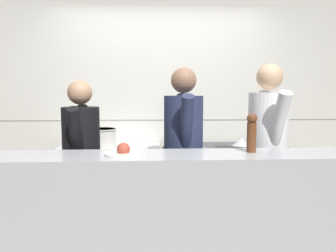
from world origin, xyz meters
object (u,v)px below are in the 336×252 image
(plated_dish_main, at_px, (123,152))
(pepper_mill, at_px, (252,132))
(stock_pot, at_px, (103,138))
(chefs_knife, at_px, (186,149))
(oven_range, at_px, (110,187))
(mixing_bowl_steel, at_px, (241,142))
(chef_head_cook, at_px, (82,161))
(chef_sous, at_px, (183,153))
(chef_line, at_px, (267,150))

(plated_dish_main, bearing_deg, pepper_mill, 3.96)
(stock_pot, height_order, chefs_knife, stock_pot)
(oven_range, xyz_separation_m, chefs_knife, (0.82, -0.17, 0.45))
(stock_pot, bearing_deg, plated_dish_main, -75.20)
(chefs_knife, bearing_deg, mixing_bowl_steel, 18.58)
(stock_pot, bearing_deg, pepper_mill, -41.94)
(stock_pot, xyz_separation_m, mixing_bowl_steel, (1.53, 0.10, -0.07))
(stock_pot, distance_m, pepper_mill, 1.70)
(oven_range, bearing_deg, stock_pot, -139.08)
(oven_range, distance_m, plated_dish_main, 1.41)
(chef_head_cook, relative_size, chef_sous, 0.93)
(pepper_mill, xyz_separation_m, chef_line, (0.30, 0.48, -0.23))
(stock_pot, bearing_deg, chefs_knife, -7.46)
(oven_range, distance_m, chef_sous, 1.12)
(chefs_knife, bearing_deg, chef_line, -38.51)
(pepper_mill, relative_size, chef_line, 0.17)
(mixing_bowl_steel, distance_m, chef_sous, 1.03)
(pepper_mill, bearing_deg, oven_range, 135.38)
(chef_line, bearing_deg, pepper_mill, -124.35)
(plated_dish_main, bearing_deg, chef_head_cook, 126.56)
(stock_pot, relative_size, chef_line, 0.17)
(plated_dish_main, relative_size, pepper_mill, 0.92)
(stock_pot, distance_m, chef_head_cook, 0.66)
(oven_range, xyz_separation_m, plated_dish_main, (0.26, -1.25, 0.62))
(chef_head_cook, distance_m, chef_line, 1.65)
(stock_pot, distance_m, plated_dish_main, 1.24)
(stock_pot, xyz_separation_m, chef_line, (1.55, -0.65, -0.03))
(plated_dish_main, relative_size, chef_sous, 0.16)
(chefs_knife, height_order, chef_sous, chef_sous)
(pepper_mill, distance_m, chef_line, 0.61)
(oven_range, bearing_deg, chefs_knife, -11.51)
(chef_head_cook, bearing_deg, chef_sous, 0.69)
(mixing_bowl_steel, relative_size, plated_dish_main, 0.75)
(oven_range, distance_m, stock_pot, 0.56)
(mixing_bowl_steel, xyz_separation_m, chefs_knife, (-0.65, -0.22, -0.04))
(oven_range, xyz_separation_m, mixing_bowl_steel, (1.47, 0.05, 0.48))
(stock_pot, xyz_separation_m, pepper_mill, (1.26, -1.13, 0.19))
(chef_sous, bearing_deg, plated_dish_main, -131.03)
(pepper_mill, height_order, chef_sous, chef_sous)
(chef_line, bearing_deg, stock_pot, 154.91)
(plated_dish_main, height_order, chef_line, chef_line)
(chef_head_cook, relative_size, chef_line, 0.92)
(chef_head_cook, xyz_separation_m, chef_line, (1.65, -0.01, 0.08))
(mixing_bowl_steel, height_order, chef_sous, chef_sous)
(oven_range, height_order, chef_head_cook, chef_head_cook)
(chef_line, bearing_deg, oven_range, 152.45)
(chefs_knife, bearing_deg, oven_range, 168.49)
(mixing_bowl_steel, xyz_separation_m, chef_sous, (-0.73, -0.72, 0.02))
(oven_range, distance_m, chef_head_cook, 0.83)
(chef_sous, bearing_deg, mixing_bowl_steel, 43.87)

